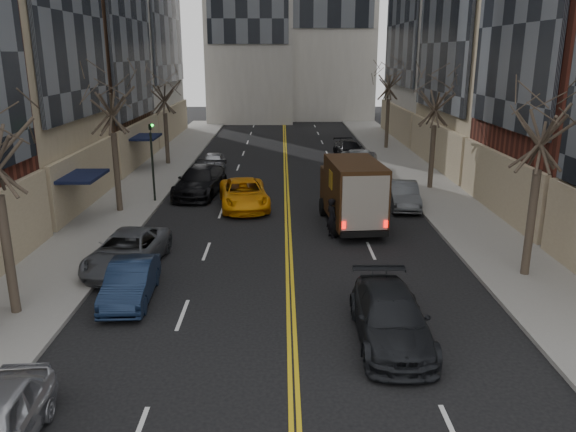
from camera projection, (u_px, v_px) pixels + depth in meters
name	position (u px, v px, depth m)	size (l,w,h in m)	color
sidewalk_left	(147.00, 182.00, 36.20)	(4.00, 66.00, 0.15)	slate
sidewalk_right	(425.00, 181.00, 36.39)	(4.00, 66.00, 0.15)	slate
tree_lf_mid	(109.00, 84.00, 27.66)	(3.20, 3.20, 8.91)	#382D23
tree_lf_far	(163.00, 83.00, 40.29)	(3.20, 3.20, 8.12)	#382D23
tree_rt_near	(546.00, 103.00, 19.25)	(3.20, 3.20, 8.71)	#382D23
tree_rt_mid	(437.00, 87.00, 32.76)	(3.20, 3.20, 8.32)	#382D23
tree_rt_far	(390.00, 69.00, 47.00)	(3.20, 3.20, 9.11)	#382D23
traffic_signal	(152.00, 153.00, 30.65)	(0.29, 0.26, 4.70)	black
ups_truck	(352.00, 193.00, 26.88)	(2.81, 6.11, 3.26)	black
observer_sedan	(391.00, 318.00, 16.24)	(2.08, 5.02, 1.45)	black
taxi	(244.00, 194.00, 30.33)	(2.48, 5.39, 1.50)	orange
pedestrian	(332.00, 218.00, 25.39)	(0.66, 0.44, 1.82)	black
parked_lf_b	(131.00, 282.00, 18.95)	(1.41, 4.03, 1.33)	#101C33
parked_lf_c	(127.00, 251.00, 21.78)	(2.31, 5.01, 1.39)	#4F5157
parked_lf_d	(200.00, 181.00, 33.03)	(2.30, 5.67, 1.64)	black
parked_lf_e	(213.00, 163.00, 39.42)	(1.58, 3.92, 1.34)	#AEB0B6
parked_rt_a	(403.00, 195.00, 30.37)	(1.46, 4.19, 1.38)	#494C50
parked_rt_b	(360.00, 163.00, 38.77)	(2.62, 5.68, 1.58)	#B4B7BC
parked_rt_c	(349.00, 149.00, 44.83)	(1.87, 4.60, 1.33)	black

